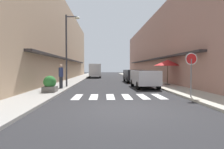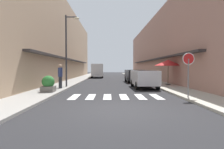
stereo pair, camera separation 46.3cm
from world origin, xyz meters
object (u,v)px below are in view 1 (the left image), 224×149
Objects in this scene: parked_car_mid at (133,74)px; street_lamp at (68,43)px; delivery_van at (95,70)px; parked_car_near at (145,77)px; cafe_umbrella at (168,63)px; planter_corner at (50,84)px; round_street_sign at (191,63)px; pedestrian_walking_near at (61,76)px.

street_lamp is (-6.33, -6.30, 2.79)m from parked_car_mid.
street_lamp is at bearing -135.14° from parked_car_mid.
parked_car_near is at bearing -74.67° from delivery_van.
delivery_van is 17.86m from street_lamp.
delivery_van is 17.74m from cafe_umbrella.
planter_corner is (-6.88, -3.39, -0.30)m from parked_car_near.
parked_car_near is at bearing 102.98° from round_street_sign.
planter_corner is 2.29m from pedestrian_walking_near.
parked_car_mid is 12.15m from planter_corner.
parked_car_near and parked_car_mid have the same top height.
street_lamp reaches higher than parked_car_near.
cafe_umbrella is 10.95m from planter_corner.
parked_car_mid is 2.37× the size of pedestrian_walking_near.
street_lamp is 4.86m from planter_corner.
pedestrian_walking_near is (-9.22, -3.08, -1.06)m from cafe_umbrella.
cafe_umbrella reaches higher than delivery_van.
planter_corner is at bearing -98.47° from street_lamp.
cafe_umbrella is at bearing -61.31° from parked_car_mid.
pedestrian_walking_near is at bearing -170.14° from parked_car_near.
delivery_van reaches higher than parked_car_mid.
cafe_umbrella is 1.40× the size of pedestrian_walking_near.
cafe_umbrella is 2.43× the size of planter_corner.
parked_car_near is 6.62m from parked_car_mid.
planter_corner is at bearing 163.82° from round_street_sign.
parked_car_near is at bearing -74.65° from pedestrian_walking_near.
delivery_van is 19.21m from pedestrian_walking_near.
parked_car_mid is 12.50m from round_street_sign.
planter_corner is at bearing -95.22° from delivery_van.
street_lamp is 9.18m from cafe_umbrella.
round_street_sign is 8.65m from planter_corner.
parked_car_mid is 9.35m from street_lamp.
cafe_umbrella is (2.57, -4.70, 1.23)m from parked_car_mid.
cafe_umbrella is at bearing 29.32° from planter_corner.
round_street_sign is at bearing -38.51° from street_lamp.
street_lamp is at bearing 141.49° from round_street_sign.
street_lamp is at bearing 177.07° from parked_car_near.
street_lamp is (-1.40, -17.65, 2.31)m from delivery_van.
cafe_umbrella is at bearing 36.78° from parked_car_near.
pedestrian_walking_near is (0.24, 2.23, 0.47)m from planter_corner.
round_street_sign is 2.25× the size of planter_corner.
delivery_van is (-4.93, 17.98, 0.48)m from parked_car_near.
round_street_sign is 9.25m from pedestrian_walking_near.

